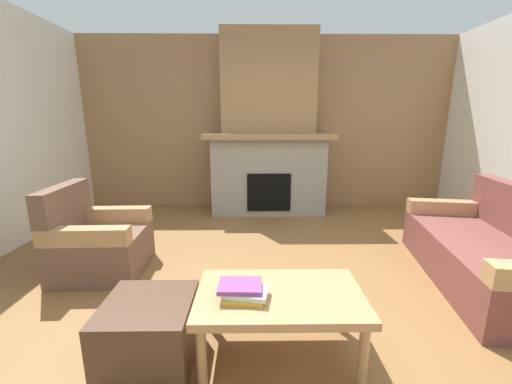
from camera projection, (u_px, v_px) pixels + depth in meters
ground at (283, 301)px, 2.57m from camera, size 9.00×9.00×0.00m
wall_back_wood_panel at (267, 124)px, 5.19m from camera, size 6.00×0.12×2.70m
fireplace at (268, 137)px, 4.86m from camera, size 1.90×0.82×2.70m
couch at (492, 253)px, 2.79m from camera, size 1.13×1.92×0.85m
armchair at (97, 242)px, 3.02m from camera, size 0.78×0.78×0.85m
coffee_table at (280, 301)px, 1.91m from camera, size 1.00×0.60×0.43m
ottoman at (150, 332)px, 1.90m from camera, size 0.52×0.52×0.40m
book_stack_near_edge at (243, 291)px, 1.83m from camera, size 0.30×0.22×0.08m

